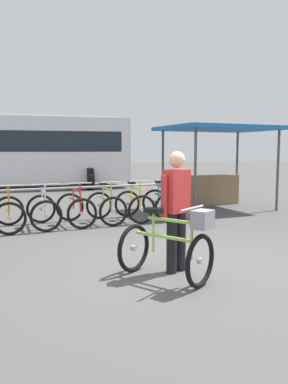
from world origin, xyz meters
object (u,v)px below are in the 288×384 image
(racked_bike_yellow, at_px, (134,205))
(bus_distant, at_px, (9,148))
(racked_bike_lime, at_px, (106,207))
(racked_bike_white, at_px, (43,211))
(racked_bike_teal, at_px, (161,203))
(person_with_featured_bike, at_px, (176,206))
(racked_bike_red, at_px, (76,209))
(featured_bicycle, at_px, (171,246))
(racked_bike_orange, at_px, (9,213))
(market_stall, at_px, (212,159))

(racked_bike_yellow, relative_size, bus_distant, 0.11)
(racked_bike_lime, distance_m, bus_distant, 9.16)
(racked_bike_white, height_order, racked_bike_teal, same)
(racked_bike_teal, relative_size, bus_distant, 0.11)
(racked_bike_teal, bearing_deg, racked_bike_yellow, 178.00)
(person_with_featured_bike, bearing_deg, racked_bike_red, 95.04)
(racked_bike_teal, relative_size, featured_bicycle, 0.93)
(racked_bike_lime, bearing_deg, racked_bike_red, 178.00)
(racked_bike_lime, relative_size, racked_bike_teal, 0.96)
(racked_bike_red, bearing_deg, racked_bike_orange, 178.00)
(racked_bike_lime, bearing_deg, market_stall, 14.45)
(featured_bicycle, relative_size, person_with_featured_bike, 0.77)
(racked_bike_orange, height_order, person_with_featured_bike, person_with_featured_bike)
(bus_distant, relative_size, market_stall, 3.23)
(racked_bike_orange, relative_size, person_with_featured_bike, 0.70)
(racked_bike_teal, bearing_deg, featured_bicycle, -116.55)
(person_with_featured_bike, bearing_deg, racked_bike_teal, 64.73)
(racked_bike_orange, xyz_separation_m, racked_bike_teal, (3.50, -0.12, 0.00))
(racked_bike_teal, distance_m, person_with_featured_bike, 4.16)
(racked_bike_orange, relative_size, featured_bicycle, 0.90)
(featured_bicycle, bearing_deg, bus_distant, 91.96)
(racked_bike_teal, height_order, market_stall, market_stall)
(racked_bike_orange, bearing_deg, racked_bike_lime, -2.00)
(racked_bike_red, height_order, racked_bike_lime, same)
(racked_bike_orange, relative_size, bus_distant, 0.11)
(racked_bike_red, relative_size, person_with_featured_bike, 0.69)
(featured_bicycle, bearing_deg, person_with_featured_bike, 49.29)
(racked_bike_yellow, xyz_separation_m, market_stall, (2.88, 0.95, 1.03))
(racked_bike_lime, height_order, racked_bike_yellow, same)
(bus_distant, bearing_deg, featured_bicycle, -88.04)
(racked_bike_teal, bearing_deg, person_with_featured_bike, -115.27)
(racked_bike_lime, distance_m, racked_bike_yellow, 0.70)
(racked_bike_orange, bearing_deg, racked_bike_teal, -2.00)
(racked_bike_white, relative_size, racked_bike_red, 1.03)
(person_with_featured_bike, relative_size, bus_distant, 0.16)
(racked_bike_white, xyz_separation_m, racked_bike_yellow, (2.10, -0.07, -0.00))
(racked_bike_orange, distance_m, racked_bike_yellow, 2.80)
(racked_bike_red, height_order, person_with_featured_bike, person_with_featured_bike)
(racked_bike_white, distance_m, racked_bike_teal, 2.80)
(racked_bike_yellow, bearing_deg, racked_bike_lime, 178.00)
(racked_bike_lime, xyz_separation_m, racked_bike_yellow, (0.70, -0.02, -0.00))
(featured_bicycle, height_order, market_stall, market_stall)
(racked_bike_yellow, xyz_separation_m, racked_bike_teal, (0.70, -0.02, 0.00))
(racked_bike_white, distance_m, racked_bike_red, 0.70)
(bus_distant, bearing_deg, racked_bike_teal, -74.80)
(racked_bike_yellow, distance_m, person_with_featured_bike, 3.94)
(racked_bike_red, xyz_separation_m, racked_bike_yellow, (1.40, -0.05, 0.00))
(racked_bike_orange, height_order, racked_bike_yellow, same)
(racked_bike_white, xyz_separation_m, featured_bicycle, (0.79, -4.12, 0.08))
(racked_bike_orange, bearing_deg, bus_distant, 83.35)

